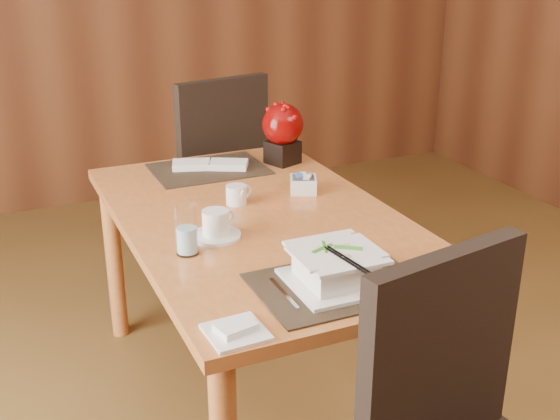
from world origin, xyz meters
name	(u,v)px	position (x,y,z in m)	size (l,w,h in m)	color
dining_table	(261,242)	(0.00, 0.60, 0.65)	(0.90, 1.50, 0.75)	#CA7438
placemat_near	(338,284)	(0.00, 0.05, 0.75)	(0.45, 0.33, 0.01)	black
placemat_far	(209,169)	(0.00, 1.15, 0.75)	(0.45, 0.33, 0.01)	black
soup_setting	(336,268)	(0.00, 0.06, 0.80)	(0.26, 0.26, 0.10)	white
coffee_cup	(216,226)	(-0.20, 0.50, 0.79)	(0.16, 0.16, 0.09)	white
water_glass	(187,230)	(-0.31, 0.41, 0.83)	(0.07, 0.07, 0.16)	white
creamer_jug	(236,195)	(-0.03, 0.74, 0.78)	(0.09, 0.09, 0.07)	white
sugar_caddy	(303,185)	(0.24, 0.76, 0.78)	(0.10, 0.10, 0.06)	white
berry_decor	(283,130)	(0.31, 1.11, 0.89)	(0.17, 0.17, 0.25)	black
napkins_far	(213,165)	(0.02, 1.15, 0.77)	(0.30, 0.11, 0.03)	white
bread_plate	(236,332)	(-0.34, -0.07, 0.75)	(0.14, 0.14, 0.01)	white
far_chair	(211,168)	(0.17, 1.64, 0.59)	(0.57, 0.57, 1.04)	black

